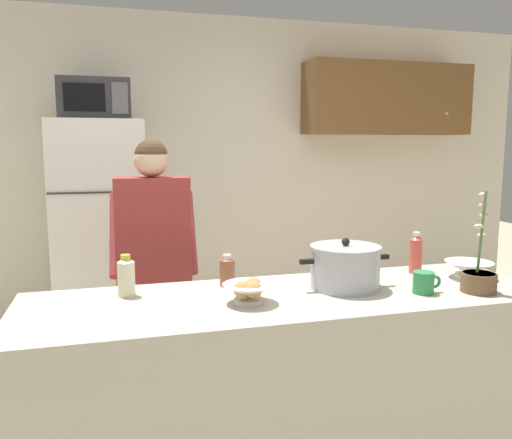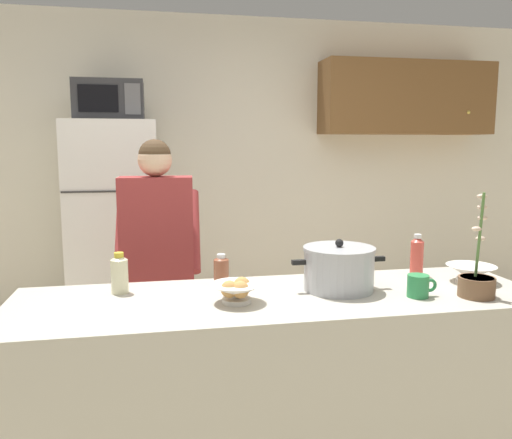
{
  "view_description": "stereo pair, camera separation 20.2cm",
  "coord_description": "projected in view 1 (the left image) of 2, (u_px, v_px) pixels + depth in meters",
  "views": [
    {
      "loc": [
        -0.71,
        -2.01,
        1.55
      ],
      "look_at": [
        0.0,
        0.55,
        1.17
      ],
      "focal_mm": 36.03,
      "sensor_mm": 36.0,
      "label": 1
    },
    {
      "loc": [
        -0.51,
        -2.06,
        1.55
      ],
      "look_at": [
        0.0,
        0.55,
        1.17
      ],
      "focal_mm": 36.03,
      "sensor_mm": 36.0,
      "label": 2
    }
  ],
  "objects": [
    {
      "name": "bread_bowl",
      "position": [
        249.0,
        291.0,
        2.07
      ],
      "size": [
        0.21,
        0.21,
        0.1
      ],
      "color": "white",
      "rests_on": "kitchen_island"
    },
    {
      "name": "back_wall_unit",
      "position": [
        227.0,
        165.0,
        4.35
      ],
      "size": [
        6.0,
        0.48,
        2.6
      ],
      "color": "silver",
      "rests_on": "ground"
    },
    {
      "name": "coffee_mug",
      "position": [
        424.0,
        283.0,
        2.21
      ],
      "size": [
        0.13,
        0.09,
        0.1
      ],
      "color": "#2D8C4C",
      "rests_on": "kitchen_island"
    },
    {
      "name": "bottle_mid_counter",
      "position": [
        416.0,
        253.0,
        2.56
      ],
      "size": [
        0.06,
        0.06,
        0.21
      ],
      "color": "#D84C3F",
      "rests_on": "kitchen_island"
    },
    {
      "name": "person_near_pot",
      "position": [
        154.0,
        249.0,
        2.85
      ],
      "size": [
        0.5,
        0.43,
        1.59
      ],
      "color": "#33384C",
      "rests_on": "ground"
    },
    {
      "name": "refrigerator",
      "position": [
        101.0,
        241.0,
        3.75
      ],
      "size": [
        0.64,
        0.68,
        1.73
      ],
      "color": "white",
      "rests_on": "ground"
    },
    {
      "name": "bottle_near_edge",
      "position": [
        227.0,
        270.0,
        2.33
      ],
      "size": [
        0.07,
        0.07,
        0.14
      ],
      "color": "brown",
      "rests_on": "kitchen_island"
    },
    {
      "name": "potted_orchid",
      "position": [
        479.0,
        277.0,
        2.23
      ],
      "size": [
        0.15,
        0.15,
        0.44
      ],
      "color": "brown",
      "rests_on": "kitchen_island"
    },
    {
      "name": "empty_bowl",
      "position": [
        469.0,
        269.0,
        2.47
      ],
      "size": [
        0.23,
        0.23,
        0.08
      ],
      "color": "white",
      "rests_on": "kitchen_island"
    },
    {
      "name": "cooking_pot",
      "position": [
        345.0,
        267.0,
        2.29
      ],
      "size": [
        0.43,
        0.32,
        0.23
      ],
      "color": "#ADAFB5",
      "rests_on": "kitchen_island"
    },
    {
      "name": "microwave",
      "position": [
        95.0,
        100.0,
        3.59
      ],
      "size": [
        0.48,
        0.37,
        0.28
      ],
      "color": "#2D2D30",
      "rests_on": "refrigerator"
    },
    {
      "name": "bottle_far_corner",
      "position": [
        126.0,
        276.0,
        2.17
      ],
      "size": [
        0.07,
        0.07,
        0.18
      ],
      "color": "beige",
      "rests_on": "kitchen_island"
    },
    {
      "name": "kitchen_island",
      "position": [
        289.0,
        396.0,
        2.26
      ],
      "size": [
        2.26,
        0.68,
        0.92
      ],
      "primitive_type": "cube",
      "color": "#BCB7A8",
      "rests_on": "ground"
    }
  ]
}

